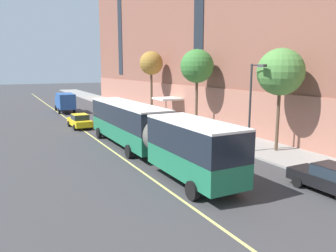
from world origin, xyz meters
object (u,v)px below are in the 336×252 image
at_px(parked_car_white_4, 155,121).
at_px(taxi_cab, 80,121).
at_px(street_tree_mid_block, 281,72).
at_px(street_tree_far_uptown, 197,66).
at_px(parked_car_black_2, 331,179).
at_px(parked_car_champagne_1, 194,134).
at_px(street_lamp, 252,99).
at_px(box_truck, 65,101).
at_px(parked_car_champagne_0, 126,111).
at_px(city_bus, 146,129).
at_px(street_tree_far_downtown, 151,64).

xyz_separation_m(parked_car_white_4, taxi_cab, (-7.37, 3.94, -0.00)).
distance_m(street_tree_mid_block, street_tree_far_uptown, 11.81).
bearing_deg(parked_car_black_2, street_tree_far_uptown, 78.68).
xyz_separation_m(parked_car_champagne_1, street_lamp, (1.79, -5.33, 3.50)).
relative_size(parked_car_white_4, taxi_cab, 1.05).
xyz_separation_m(taxi_cab, street_tree_mid_block, (11.36, -17.96, 5.46)).
bearing_deg(parked_car_champagne_1, taxi_cab, 121.65).
bearing_deg(box_truck, parked_car_white_4, -70.49).
xyz_separation_m(parked_car_champagne_1, street_tree_far_uptown, (3.92, 5.89, 5.95)).
bearing_deg(parked_car_champagne_0, parked_car_white_4, -90.22).
distance_m(taxi_cab, street_tree_mid_block, 21.94).
xyz_separation_m(parked_car_champagne_0, box_truck, (-6.42, 8.75, 0.86)).
relative_size(parked_car_white_4, street_lamp, 0.70).
relative_size(parked_car_champagne_0, street_tree_far_uptown, 0.57).
height_order(parked_car_champagne_0, parked_car_champagne_1, same).
relative_size(city_bus, street_tree_far_uptown, 2.40).
xyz_separation_m(parked_car_champagne_1, street_tree_mid_block, (3.92, -5.90, 5.46)).
bearing_deg(parked_car_champagne_0, street_tree_far_downtown, 4.22).
bearing_deg(parked_car_champagne_0, box_truck, 126.30).
xyz_separation_m(taxi_cab, street_tree_far_downtown, (11.36, 5.63, 6.40)).
relative_size(parked_car_champagne_1, street_tree_far_downtown, 0.55).
height_order(box_truck, street_lamp, street_lamp).
distance_m(city_bus, parked_car_white_4, 12.12).
xyz_separation_m(parked_car_black_2, parked_car_white_4, (-0.08, 21.72, 0.00)).
bearing_deg(city_bus, taxi_cab, 96.58).
distance_m(taxi_cab, street_tree_far_uptown, 14.23).
relative_size(parked_car_white_4, street_tree_far_downtown, 0.54).
bearing_deg(parked_car_champagne_1, parked_car_champagne_0, 90.08).
bearing_deg(box_truck, parked_car_black_2, -80.75).
height_order(parked_car_champagne_0, parked_car_black_2, same).
xyz_separation_m(city_bus, street_tree_far_uptown, (9.68, 8.39, 4.61)).
distance_m(city_bus, street_tree_mid_block, 11.06).
xyz_separation_m(street_tree_mid_block, street_tree_far_uptown, (0.00, 11.80, 0.49)).
relative_size(box_truck, street_tree_far_uptown, 0.81).
distance_m(street_tree_far_downtown, street_lamp, 23.30).
distance_m(parked_car_champagne_0, parked_car_white_4, 9.28).
bearing_deg(street_tree_far_uptown, street_lamp, -100.78).
height_order(parked_car_champagne_1, box_truck, box_truck).
bearing_deg(parked_car_champagne_0, street_tree_mid_block, -80.39).
xyz_separation_m(parked_car_champagne_0, parked_car_black_2, (0.04, -31.00, -0.00)).
xyz_separation_m(parked_car_white_4, street_tree_far_downtown, (3.98, 9.57, 6.40)).
distance_m(parked_car_champagne_1, parked_car_white_4, 8.12).
xyz_separation_m(parked_car_white_4, box_truck, (-6.39, 18.03, 0.86)).
distance_m(parked_car_champagne_0, parked_car_champagne_1, 17.40).
bearing_deg(taxi_cab, street_tree_far_uptown, -28.50).
relative_size(street_tree_mid_block, street_lamp, 1.18).
relative_size(parked_car_champagne_0, parked_car_champagne_1, 1.00).
height_order(taxi_cab, street_tree_mid_block, street_tree_mid_block).
distance_m(box_truck, street_tree_far_downtown, 14.48).
bearing_deg(street_tree_far_uptown, taxi_cab, 151.50).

